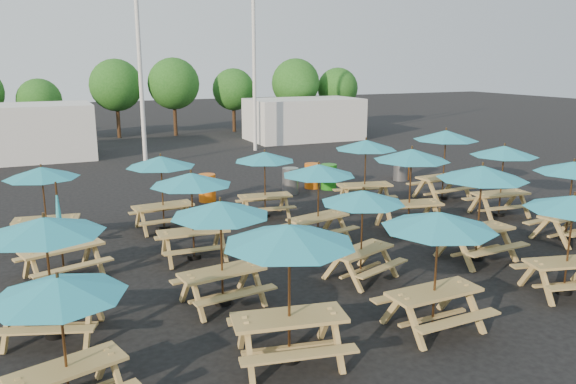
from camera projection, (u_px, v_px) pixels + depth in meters
name	position (u px, v px, depth m)	size (l,w,h in m)	color
ground	(310.00, 241.00, 15.78)	(120.00, 120.00, 0.00)	black
picnic_unit_0	(59.00, 295.00, 7.76)	(2.32, 2.32, 2.07)	tan
picnic_unit_1	(45.00, 233.00, 9.88)	(2.67, 2.67, 2.30)	tan
picnic_unit_2	(61.00, 239.00, 12.90)	(2.17, 2.02, 2.30)	tan
picnic_unit_3	(42.00, 177.00, 15.13)	(2.29, 2.29, 2.19)	tan
picnic_unit_4	(289.00, 242.00, 9.03)	(2.57, 2.57, 2.43)	tan
picnic_unit_5	(220.00, 214.00, 11.26)	(2.28, 2.28, 2.24)	tan
picnic_unit_6	(191.00, 184.00, 13.96)	(2.13, 2.13, 2.26)	tan
picnic_unit_7	(161.00, 166.00, 16.48)	(2.19, 2.19, 2.25)	tan
picnic_unit_8	(438.00, 227.00, 10.18)	(2.17, 2.17, 2.31)	tan
picnic_unit_9	(363.00, 202.00, 12.68)	(2.47, 2.47, 2.13)	tan
picnic_unit_10	(319.00, 174.00, 15.27)	(2.43, 2.43, 2.23)	tan
picnic_unit_11	(265.00, 160.00, 17.85)	(2.19, 2.19, 2.15)	tan
picnic_unit_12	(573.00, 208.00, 11.81)	(2.43, 2.43, 2.22)	tan
picnic_unit_13	(482.00, 178.00, 13.86)	(2.38, 2.38, 2.46)	tan
picnic_unit_14	(411.00, 159.00, 16.41)	(2.64, 2.64, 2.47)	tan
picnic_unit_15	(366.00, 148.00, 19.13)	(2.53, 2.53, 2.35)	tan
picnic_unit_17	(573.00, 172.00, 15.42)	(2.26, 2.26, 2.28)	tan
picnic_unit_18	(504.00, 155.00, 17.92)	(2.36, 2.36, 2.33)	tan
picnic_unit_19	(446.00, 139.00, 20.15)	(2.46, 2.46, 2.55)	tan
waste_bin_0	(207.00, 188.00, 20.16)	(0.62, 0.62, 0.99)	orange
waste_bin_1	(290.00, 181.00, 21.33)	(0.62, 0.62, 0.99)	gray
waste_bin_2	(312.00, 176.00, 22.25)	(0.62, 0.62, 0.99)	orange
waste_bin_3	(329.00, 177.00, 22.08)	(0.62, 0.62, 0.99)	#1E8017
waste_bin_4	(401.00, 169.00, 23.72)	(0.62, 0.62, 0.99)	gray
waste_bin_5	(402.00, 168.00, 23.89)	(0.62, 0.62, 0.99)	orange
mast_0	(138.00, 37.00, 26.04)	(0.20, 0.20, 12.00)	silver
mast_1	(254.00, 41.00, 30.41)	(0.20, 0.20, 12.00)	silver
event_tent_0	(9.00, 133.00, 28.24)	(8.00, 4.00, 2.80)	silver
event_tent_1	(304.00, 119.00, 35.95)	(7.00, 4.00, 2.60)	silver
tree_2	(39.00, 100.00, 33.62)	(2.59, 2.59, 3.93)	#382314
tree_3	(116.00, 85.00, 36.24)	(3.36, 3.36, 5.09)	#382314
tree_4	(174.00, 84.00, 37.28)	(3.41, 3.41, 5.17)	#382314
tree_5	(233.00, 89.00, 39.49)	(2.94, 2.94, 4.45)	#382314
tree_6	(296.00, 83.00, 39.42)	(3.38, 3.38, 5.13)	#382314
tree_7	(338.00, 88.00, 40.90)	(2.95, 2.95, 4.48)	#382314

